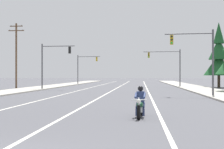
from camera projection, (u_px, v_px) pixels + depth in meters
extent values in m
cube|color=beige|center=(119.00, 87.00, 51.54)|extent=(0.16, 100.00, 0.01)
cube|color=beige|center=(94.00, 87.00, 51.93)|extent=(0.16, 100.00, 0.01)
cube|color=beige|center=(146.00, 87.00, 51.13)|extent=(0.16, 100.00, 0.01)
cube|color=#9E998E|center=(196.00, 88.00, 45.50)|extent=(4.40, 110.00, 0.14)
cube|color=#9E998E|center=(43.00, 87.00, 47.60)|extent=(4.40, 110.00, 0.14)
cylinder|color=black|center=(139.00, 112.00, 13.68)|extent=(0.17, 0.65, 0.64)
cylinder|color=black|center=(141.00, 109.00, 15.21)|extent=(0.17, 0.65, 0.64)
cylinder|color=silver|center=(139.00, 105.00, 13.78)|extent=(0.09, 0.33, 0.68)
sphere|color=white|center=(139.00, 101.00, 13.63)|extent=(0.20, 0.20, 0.20)
cylinder|color=silver|center=(139.00, 100.00, 13.83)|extent=(0.70, 0.10, 0.04)
ellipsoid|color=#143D23|center=(140.00, 105.00, 14.33)|extent=(0.36, 0.58, 0.28)
cube|color=silver|center=(140.00, 109.00, 14.44)|extent=(0.27, 0.46, 0.24)
cube|color=black|center=(141.00, 105.00, 14.76)|extent=(0.32, 0.54, 0.12)
cube|color=#143D23|center=(141.00, 103.00, 15.16)|extent=(0.23, 0.37, 0.08)
cylinder|color=silver|center=(138.00, 110.00, 14.86)|extent=(0.12, 0.55, 0.08)
cube|color=navy|center=(141.00, 97.00, 14.72)|extent=(0.38, 0.27, 0.56)
sphere|color=black|center=(141.00, 89.00, 14.70)|extent=(0.26, 0.26, 0.26)
cylinder|color=navy|center=(143.00, 106.00, 14.56)|extent=(0.17, 0.45, 0.30)
cylinder|color=navy|center=(143.00, 112.00, 14.38)|extent=(0.12, 0.16, 0.35)
cylinder|color=navy|center=(144.00, 95.00, 14.43)|extent=(0.14, 0.53, 0.27)
cylinder|color=navy|center=(137.00, 105.00, 14.60)|extent=(0.17, 0.45, 0.30)
cylinder|color=navy|center=(137.00, 112.00, 14.43)|extent=(0.12, 0.16, 0.35)
cylinder|color=navy|center=(136.00, 95.00, 14.50)|extent=(0.14, 0.53, 0.27)
cylinder|color=#47474C|center=(213.00, 63.00, 28.77)|extent=(0.18, 0.18, 6.20)
cylinder|color=#47474C|center=(188.00, 34.00, 29.11)|extent=(4.42, 0.38, 0.11)
cube|color=#B79319|center=(172.00, 40.00, 29.35)|extent=(0.31, 0.26, 0.90)
sphere|color=black|center=(172.00, 36.00, 29.19)|extent=(0.18, 0.18, 0.18)
sphere|color=black|center=(172.00, 40.00, 29.19)|extent=(0.18, 0.18, 0.18)
sphere|color=green|center=(172.00, 43.00, 29.19)|extent=(0.18, 0.18, 0.18)
cylinder|color=#47474C|center=(42.00, 67.00, 41.95)|extent=(0.18, 0.18, 6.20)
cylinder|color=#47474C|center=(58.00, 46.00, 41.62)|extent=(4.53, 0.38, 0.11)
cube|color=black|center=(70.00, 50.00, 41.38)|extent=(0.31, 0.26, 0.90)
sphere|color=black|center=(70.00, 48.00, 41.53)|extent=(0.18, 0.18, 0.18)
sphere|color=black|center=(70.00, 50.00, 41.53)|extent=(0.18, 0.18, 0.18)
sphere|color=green|center=(70.00, 52.00, 41.53)|extent=(0.18, 0.18, 0.18)
cylinder|color=#47474C|center=(180.00, 68.00, 50.98)|extent=(0.18, 0.18, 6.20)
cylinder|color=#47474C|center=(162.00, 52.00, 51.44)|extent=(5.99, 0.49, 0.11)
cube|color=#B79319|center=(149.00, 55.00, 51.76)|extent=(0.31, 0.26, 0.90)
sphere|color=black|center=(149.00, 53.00, 51.61)|extent=(0.18, 0.18, 0.18)
sphere|color=black|center=(149.00, 55.00, 51.61)|extent=(0.18, 0.18, 0.18)
sphere|color=green|center=(149.00, 57.00, 51.61)|extent=(0.18, 0.18, 0.18)
cylinder|color=#47474C|center=(78.00, 70.00, 65.50)|extent=(0.18, 0.18, 6.20)
cylinder|color=#47474C|center=(89.00, 57.00, 65.18)|extent=(4.76, 0.33, 0.11)
cube|color=#B79319|center=(97.00, 59.00, 64.95)|extent=(0.31, 0.25, 0.90)
sphere|color=black|center=(97.00, 58.00, 65.10)|extent=(0.18, 0.18, 0.18)
sphere|color=black|center=(97.00, 59.00, 65.10)|extent=(0.18, 0.18, 0.18)
sphere|color=green|center=(97.00, 61.00, 65.10)|extent=(0.18, 0.18, 0.18)
cylinder|color=brown|center=(16.00, 56.00, 45.18)|extent=(0.26, 0.26, 9.49)
cube|color=brown|center=(16.00, 26.00, 45.19)|extent=(1.89, 0.12, 0.12)
cylinder|color=slate|center=(11.00, 26.00, 45.26)|extent=(0.08, 0.08, 0.12)
cylinder|color=slate|center=(22.00, 25.00, 45.12)|extent=(0.08, 0.08, 0.12)
cube|color=brown|center=(16.00, 31.00, 45.19)|extent=(2.35, 0.12, 0.12)
cylinder|color=slate|center=(10.00, 30.00, 45.28)|extent=(0.08, 0.08, 0.12)
cylinder|color=slate|center=(23.00, 30.00, 45.10)|extent=(0.08, 0.08, 0.12)
cylinder|color=#423023|center=(219.00, 81.00, 48.97)|extent=(0.43, 0.43, 1.92)
cone|color=#194C23|center=(219.00, 65.00, 48.98)|extent=(4.70, 4.70, 3.37)
cone|color=#194C23|center=(219.00, 49.00, 48.98)|extent=(3.19, 3.19, 3.37)
cone|color=#194C23|center=(219.00, 33.00, 48.99)|extent=(1.69, 1.69, 3.37)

